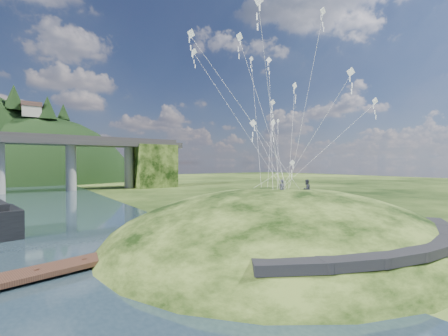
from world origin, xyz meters
TOP-DOWN VIEW (x-y plane):
  - ground at (0.00, 0.00)m, footprint 320.00×320.00m
  - grass_hill at (8.00, 2.00)m, footprint 36.00×32.00m
  - footpath at (7.46, -9.74)m, footprint 22.29×5.84m
  - wooden_dock at (-9.56, 4.19)m, footprint 14.03×4.68m
  - kite_flyers at (9.14, 0.58)m, footprint 3.53×1.58m
  - kite_swarm at (8.67, 3.40)m, footprint 19.89×16.58m

SIDE VIEW (x-z plane):
  - grass_hill at x=8.00m, z-range -8.00..5.00m
  - ground at x=0.00m, z-range 0.00..0.00m
  - wooden_dock at x=-9.56m, z-range -0.06..0.93m
  - footpath at x=7.46m, z-range 1.67..2.50m
  - kite_flyers at x=9.14m, z-range 4.92..6.90m
  - kite_swarm at x=8.67m, z-range 7.71..23.72m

